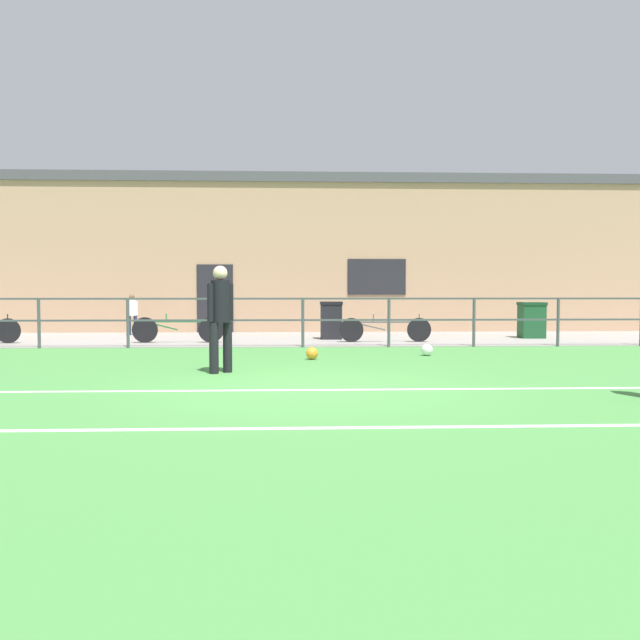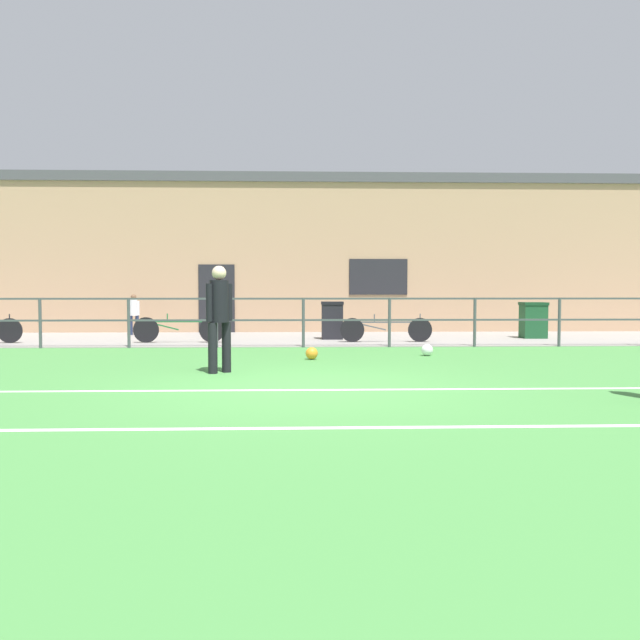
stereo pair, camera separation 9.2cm
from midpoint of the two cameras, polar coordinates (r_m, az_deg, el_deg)
name	(u,v)px [view 1 (the left image)]	position (r m, az deg, el deg)	size (l,w,h in m)	color
ground	(309,388)	(8.95, -1.24, -6.06)	(60.00, 44.00, 0.04)	#478C42
field_line_touchline	(310,390)	(8.65, -1.20, -6.21)	(36.00, 0.11, 0.00)	white
field_line_hash	(316,428)	(6.33, -0.74, -9.54)	(36.00, 0.11, 0.00)	white
pavement_strip	(301,339)	(17.39, -1.80, -1.66)	(48.00, 5.00, 0.02)	gray
perimeter_fence	(303,315)	(14.85, -1.71, 0.44)	(36.07, 0.07, 1.15)	#474C51
clubhouse_facade	(300,255)	(21.07, -1.92, 5.81)	(28.00, 2.56, 4.93)	tan
player_goalkeeper	(220,312)	(10.43, -9.06, 0.68)	(0.39, 0.33, 1.72)	black
soccer_ball_match	(427,350)	(13.22, 9.27, -2.63)	(0.24, 0.24, 0.24)	white
soccer_ball_spare	(312,353)	(12.34, -0.93, -2.97)	(0.24, 0.24, 0.24)	orange
spectator_child	(132,312)	(19.35, -16.44, 0.70)	(0.31, 0.21, 1.18)	#232D4C
bicycle_parked_1	(178,329)	(16.33, -12.64, -0.81)	(2.26, 0.04, 0.73)	black
bicycle_parked_2	(385,329)	(16.23, 5.62, -0.82)	(2.32, 0.04, 0.71)	black
trash_bin_0	(532,320)	(18.36, 18.10, 0.01)	(0.66, 0.56, 0.97)	#194C28
trash_bin_1	(331,320)	(17.08, 0.84, -0.01)	(0.58, 0.49, 1.00)	black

